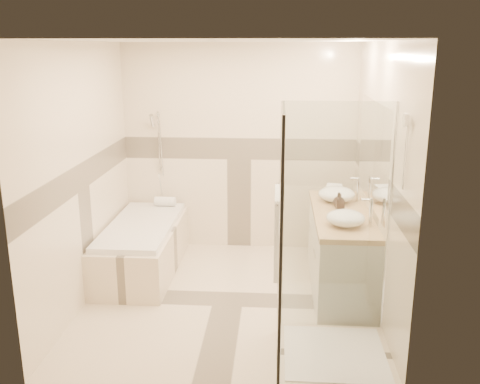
# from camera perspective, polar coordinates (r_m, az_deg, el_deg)

# --- Properties ---
(room) EXTENTS (2.82, 3.02, 2.52)m
(room) POSITION_cam_1_polar(r_m,az_deg,el_deg) (5.04, -0.70, 1.58)
(room) COLOR beige
(room) RESTS_ON ground
(bathtub) EXTENTS (0.75, 1.70, 0.56)m
(bathtub) POSITION_cam_1_polar(r_m,az_deg,el_deg) (6.11, -10.37, -5.55)
(bathtub) COLOR beige
(bathtub) RESTS_ON ground
(vanity) EXTENTS (0.58, 1.62, 0.85)m
(vanity) POSITION_cam_1_polar(r_m,az_deg,el_deg) (5.59, 10.63, -6.24)
(vanity) COLOR silver
(vanity) RESTS_ON ground
(shower_enclosure) EXTENTS (0.96, 0.93, 2.04)m
(shower_enclosure) POSITION_cam_1_polar(r_m,az_deg,el_deg) (4.38, 8.64, -11.34)
(shower_enclosure) COLOR beige
(shower_enclosure) RESTS_ON ground
(vessel_sink_near) EXTENTS (0.39, 0.39, 0.16)m
(vessel_sink_near) POSITION_cam_1_polar(r_m,az_deg,el_deg) (5.79, 10.27, -0.23)
(vessel_sink_near) COLOR white
(vessel_sink_near) RESTS_ON vanity
(vessel_sink_far) EXTENTS (0.36, 0.36, 0.14)m
(vessel_sink_far) POSITION_cam_1_polar(r_m,az_deg,el_deg) (5.03, 11.20, -2.74)
(vessel_sink_far) COLOR white
(vessel_sink_far) RESTS_ON vanity
(faucet_near) EXTENTS (0.11, 0.03, 0.27)m
(faucet_near) POSITION_cam_1_polar(r_m,az_deg,el_deg) (5.80, 12.43, 0.50)
(faucet_near) COLOR silver
(faucet_near) RESTS_ON vanity
(faucet_far) EXTENTS (0.11, 0.03, 0.27)m
(faucet_far) POSITION_cam_1_polar(r_m,az_deg,el_deg) (5.04, 13.69, -1.86)
(faucet_far) COLOR silver
(faucet_far) RESTS_ON vanity
(amenity_bottle_a) EXTENTS (0.08, 0.09, 0.17)m
(amenity_bottle_a) POSITION_cam_1_polar(r_m,az_deg,el_deg) (5.47, 10.63, -1.08)
(amenity_bottle_a) COLOR black
(amenity_bottle_a) RESTS_ON vanity
(amenity_bottle_b) EXTENTS (0.16, 0.16, 0.15)m
(amenity_bottle_b) POSITION_cam_1_polar(r_m,az_deg,el_deg) (5.59, 10.49, -0.82)
(amenity_bottle_b) COLOR black
(amenity_bottle_b) RESTS_ON vanity
(folded_towels) EXTENTS (0.21, 0.31, 0.09)m
(folded_towels) POSITION_cam_1_polar(r_m,az_deg,el_deg) (6.07, 9.98, 0.19)
(folded_towels) COLOR white
(folded_towels) RESTS_ON vanity
(rolled_towel) EXTENTS (0.25, 0.11, 0.11)m
(rolled_towel) POSITION_cam_1_polar(r_m,az_deg,el_deg) (6.61, -7.99, -1.00)
(rolled_towel) COLOR white
(rolled_towel) RESTS_ON bathtub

